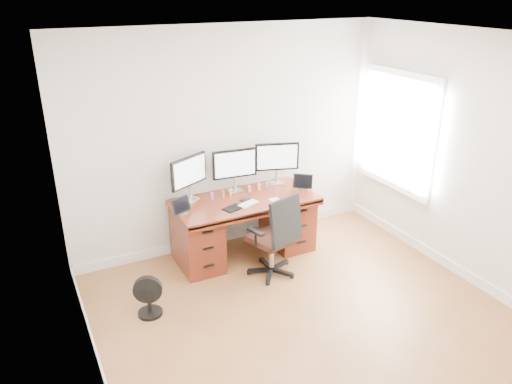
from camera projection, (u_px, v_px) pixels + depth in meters
name	position (u px, v px, depth m)	size (l,w,h in m)	color
ground	(327.00, 340.00, 4.69)	(4.50, 4.50, 0.00)	#915F37
back_wall	(228.00, 140.00, 6.02)	(4.00, 0.10, 2.70)	silver
right_wall	(492.00, 169.00, 5.08)	(0.10, 4.50, 2.70)	silver
desk	(244.00, 224.00, 6.05)	(1.70, 0.80, 0.75)	#5A2012
office_chair	(275.00, 249.00, 5.63)	(0.66, 0.66, 0.99)	black
floor_fan	(149.00, 297.00, 4.98)	(0.29, 0.25, 0.43)	black
monitor_left	(189.00, 173.00, 5.74)	(0.51, 0.28, 0.53)	silver
monitor_center	(235.00, 165.00, 5.98)	(0.55, 0.16, 0.53)	silver
monitor_right	(277.00, 158.00, 6.22)	(0.53, 0.20, 0.53)	silver
tablet_left	(181.00, 206.00, 5.48)	(0.25, 0.16, 0.19)	silver
tablet_right	(303.00, 183.00, 6.13)	(0.23, 0.20, 0.19)	silver
keyboard	(248.00, 204.00, 5.74)	(0.25, 0.11, 0.01)	white
trackpad	(275.00, 200.00, 5.84)	(0.12, 0.12, 0.01)	silver
drawing_tablet	(233.00, 208.00, 5.63)	(0.23, 0.15, 0.01)	black
phone	(245.00, 200.00, 5.85)	(0.12, 0.06, 0.01)	black
figurine_purple	(212.00, 195.00, 5.84)	(0.04, 0.04, 0.10)	#8059DE
figurine_brown	(223.00, 193.00, 5.90)	(0.04, 0.04, 0.10)	brown
figurine_yellow	(230.00, 192.00, 5.94)	(0.04, 0.04, 0.10)	#D9C55E
figurine_pink	(249.00, 188.00, 6.04)	(0.04, 0.04, 0.10)	pink
figurine_orange	(259.00, 187.00, 6.10)	(0.04, 0.04, 0.10)	#F5A641
figurine_blue	(267.00, 185.00, 6.14)	(0.04, 0.04, 0.10)	#5D72E3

